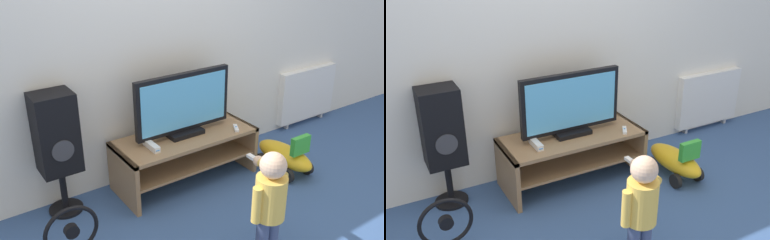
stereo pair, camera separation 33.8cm
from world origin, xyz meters
TOP-DOWN VIEW (x-y plane):
  - ground_plane at (0.00, 0.00)m, footprint 16.00×16.00m
  - wall_back at (0.00, 0.59)m, footprint 10.00×0.06m
  - tv_stand at (0.00, 0.25)m, footprint 1.22×0.51m
  - television at (0.00, 0.28)m, footprint 0.89×0.20m
  - game_console at (-0.36, 0.20)m, footprint 0.05×0.20m
  - remote_primary at (0.43, 0.10)m, footprint 0.10×0.13m
  - child at (-0.10, -0.86)m, footprint 0.30×0.45m
  - speaker_tower at (-1.03, 0.41)m, footprint 0.29×0.27m
  - floor_fan at (-1.18, -0.21)m, footprint 0.36×0.18m
  - ride_on_toy at (0.83, -0.13)m, footprint 0.29×0.62m
  - radiator at (1.81, 0.52)m, footprint 0.82×0.08m

SIDE VIEW (x-z plane):
  - ground_plane at x=0.00m, z-range 0.00..0.00m
  - ride_on_toy at x=0.83m, z-range -0.05..0.36m
  - floor_fan at x=-1.18m, z-range -0.02..0.43m
  - tv_stand at x=0.00m, z-range 0.08..0.51m
  - radiator at x=1.81m, z-range 0.03..0.67m
  - remote_primary at x=0.43m, z-range 0.44..0.46m
  - game_console at x=-0.36m, z-range 0.44..0.49m
  - child at x=-0.10m, z-range 0.07..0.86m
  - speaker_tower at x=-1.03m, z-range 0.15..1.13m
  - television at x=0.00m, z-range 0.43..0.97m
  - wall_back at x=0.00m, z-range 0.00..2.60m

